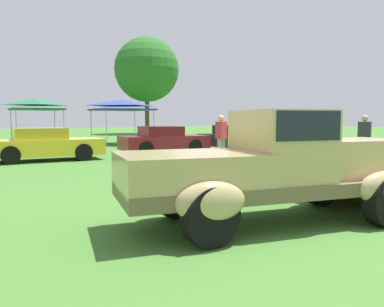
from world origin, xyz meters
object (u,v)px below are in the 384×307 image
Objects in this scene: show_car_burgundy at (164,140)px; spectator_by_row at (364,138)px; canopy_tent_center_field at (36,104)px; canopy_tent_right_field at (121,104)px; spectator_between_cars at (221,137)px; show_car_yellow at (44,145)px; spectator_near_truck at (239,134)px; show_car_charcoal at (236,137)px; feature_pickup_truck at (275,165)px.

spectator_by_row is at bearing -59.45° from show_car_burgundy.
canopy_tent_center_field is at bearing 117.64° from spectator_by_row.
canopy_tent_right_field reaches higher than show_car_burgundy.
show_car_burgundy is 2.34× the size of spectator_between_cars.
canopy_tent_right_field reaches higher than show_car_yellow.
canopy_tent_center_field is (-6.45, 10.69, 1.51)m from spectator_near_truck.
show_car_burgundy is 1.21× the size of canopy_tent_right_field.
canopy_tent_right_field is at bearing 84.37° from show_car_burgundy.
feature_pickup_truck is at bearing -125.37° from show_car_charcoal.
spectator_near_truck is at bearing -125.86° from show_car_charcoal.
show_car_yellow is 2.46× the size of spectator_between_cars.
spectator_by_row is (4.07, -2.77, 0.00)m from spectator_between_cars.
canopy_tent_center_field reaches higher than show_car_charcoal.
spectator_near_truck is at bearing -14.30° from show_car_yellow.
show_car_yellow is 7.86m from spectator_near_truck.
canopy_tent_right_field is at bearing 122.49° from show_car_charcoal.
show_car_yellow is 9.01m from canopy_tent_center_field.
canopy_tent_center_field reaches higher than show_car_burgundy.
canopy_tent_center_field is at bearing 115.09° from show_car_burgundy.
feature_pickup_truck is at bearing -153.36° from spectator_by_row.
spectator_by_row is (-0.50, -7.83, 0.31)m from show_car_charcoal.
spectator_near_truck and spectator_between_cars have the same top height.
canopy_tent_right_field reaches higher than spectator_near_truck.
feature_pickup_truck is at bearing -125.20° from spectator_near_truck.
canopy_tent_center_field is (-3.96, 8.46, 1.82)m from show_car_burgundy.
show_car_charcoal is (8.36, 11.78, -0.27)m from feature_pickup_truck.
spectator_near_truck is 3.16m from spectator_between_cars.
show_car_burgundy is at bearing 3.29° from show_car_yellow.
show_car_burgundy is 3.36m from spectator_near_truck.
canopy_tent_center_field reaches higher than feature_pickup_truck.
show_car_burgundy is 2.34× the size of spectator_near_truck.
feature_pickup_truck reaches higher than spectator_near_truck.
show_car_charcoal is at bearing 47.90° from spectator_between_cars.
spectator_near_truck is 12.58m from canopy_tent_center_field.
spectator_near_truck reaches higher than show_car_burgundy.
canopy_tent_right_field is (5.81, 7.31, 1.82)m from show_car_yellow.
spectator_near_truck is 0.61× the size of canopy_tent_center_field.
feature_pickup_truck is 14.45m from show_car_charcoal.
show_car_charcoal is at bearing 54.63° from feature_pickup_truck.
spectator_by_row is at bearing 26.64° from feature_pickup_truck.
spectator_between_cars is 1.00× the size of spectator_by_row.
show_car_yellow is at bearing -128.48° from canopy_tent_right_field.
show_car_yellow is at bearing 165.70° from spectator_near_truck.
canopy_tent_right_field reaches higher than feature_pickup_truck.
canopy_tent_right_field reaches higher than spectator_by_row.
canopy_tent_right_field is at bearing -17.24° from canopy_tent_center_field.
show_car_burgundy is 0.89× the size of show_car_charcoal.
canopy_tent_center_field is (-0.26, 19.46, 1.55)m from feature_pickup_truck.
show_car_yellow and show_car_burgundy have the same top height.
feature_pickup_truck is 19.53m from canopy_tent_center_field.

